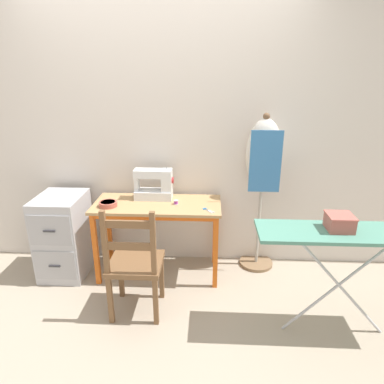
% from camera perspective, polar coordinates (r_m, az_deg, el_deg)
% --- Properties ---
extents(ground_plane, '(14.00, 14.00, 0.00)m').
position_cam_1_polar(ground_plane, '(3.15, -6.05, -15.52)').
color(ground_plane, tan).
extents(wall_back, '(10.00, 0.05, 2.55)m').
position_cam_1_polar(wall_back, '(3.17, -5.36, 9.92)').
color(wall_back, silver).
rests_on(wall_back, ground_plane).
extents(sewing_table, '(1.12, 0.49, 0.70)m').
position_cam_1_polar(sewing_table, '(3.05, -5.81, -3.60)').
color(sewing_table, tan).
rests_on(sewing_table, ground_plane).
extents(sewing_machine, '(0.35, 0.16, 0.30)m').
position_cam_1_polar(sewing_machine, '(3.10, -6.10, 1.17)').
color(sewing_machine, white).
rests_on(sewing_machine, sewing_table).
extents(fabric_bowl, '(0.16, 0.16, 0.04)m').
position_cam_1_polar(fabric_bowl, '(3.03, -13.82, -1.92)').
color(fabric_bowl, '#B25647').
rests_on(fabric_bowl, sewing_table).
extents(scissors, '(0.11, 0.11, 0.01)m').
position_cam_1_polar(scissors, '(2.87, 2.48, -2.97)').
color(scissors, silver).
rests_on(scissors, sewing_table).
extents(thread_spool_near_machine, '(0.04, 0.04, 0.04)m').
position_cam_1_polar(thread_spool_near_machine, '(2.99, -2.69, -1.70)').
color(thread_spool_near_machine, purple).
rests_on(thread_spool_near_machine, sewing_table).
extents(wooden_chair, '(0.40, 0.38, 0.92)m').
position_cam_1_polar(wooden_chair, '(2.67, -9.52, -11.81)').
color(wooden_chair, brown).
rests_on(wooden_chair, ground_plane).
extents(filing_cabinet, '(0.40, 0.50, 0.76)m').
position_cam_1_polar(filing_cabinet, '(3.37, -20.58, -6.79)').
color(filing_cabinet, '#B7B7BC').
rests_on(filing_cabinet, ground_plane).
extents(dress_form, '(0.32, 0.32, 1.47)m').
position_cam_1_polar(dress_form, '(3.10, 11.77, 4.75)').
color(dress_form, '#846647').
rests_on(dress_form, ground_plane).
extents(ironing_board, '(1.19, 0.34, 0.82)m').
position_cam_1_polar(ironing_board, '(2.50, 24.41, -6.88)').
color(ironing_board, '#518E7A').
rests_on(ironing_board, ground_plane).
extents(storage_box, '(0.17, 0.17, 0.11)m').
position_cam_1_polar(storage_box, '(2.46, 23.38, -4.64)').
color(storage_box, '#AD564C').
rests_on(storage_box, ironing_board).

